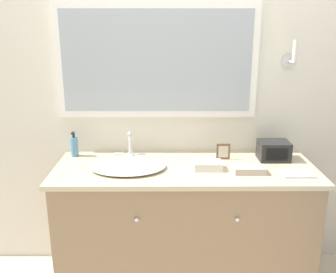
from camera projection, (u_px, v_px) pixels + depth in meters
wall_back at (183, 91)px, 2.57m from camera, size 8.00×0.18×2.55m
vanity_counter at (184, 226)px, 2.50m from camera, size 1.66×0.62×0.86m
sink_basin at (128, 165)px, 2.34m from camera, size 0.48×0.39×0.19m
soap_bottle at (74, 146)px, 2.55m from camera, size 0.05×0.05×0.17m
appliance_box at (274, 151)px, 2.48m from camera, size 0.20×0.16×0.13m
picture_frame at (223, 151)px, 2.49m from camera, size 0.09×0.01×0.11m
hand_towel_near_sink at (249, 170)px, 2.27m from camera, size 0.19×0.10×0.04m
hand_towel_far_corner at (208, 165)px, 2.32m from camera, size 0.17×0.12×0.05m
metal_tray at (297, 174)px, 2.25m from camera, size 0.19×0.12×0.01m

